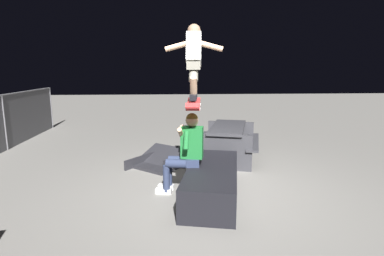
{
  "coord_description": "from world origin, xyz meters",
  "views": [
    {
      "loc": [
        -4.73,
        0.57,
        1.97
      ],
      "look_at": [
        -0.01,
        0.25,
        1.07
      ],
      "focal_mm": 28.91,
      "sensor_mm": 36.0,
      "label": 1
    }
  ],
  "objects": [
    {
      "name": "ground_plane",
      "position": [
        0.0,
        0.0,
        0.0
      ],
      "size": [
        40.0,
        40.0,
        0.0
      ],
      "primitive_type": "plane",
      "color": "gray"
    },
    {
      "name": "ledge_box_main",
      "position": [
        -0.14,
        -0.06,
        0.23
      ],
      "size": [
        2.17,
        1.17,
        0.47
      ],
      "primitive_type": "cube",
      "rotation": [
        0.0,
        0.0,
        -0.21
      ],
      "color": "black",
      "rests_on": "ground"
    },
    {
      "name": "person_sitting_on_ledge",
      "position": [
        0.01,
        0.35,
        0.72
      ],
      "size": [
        0.59,
        0.78,
        1.3
      ],
      "color": "#2D3856",
      "rests_on": "ground"
    },
    {
      "name": "skateboard",
      "position": [
        -0.02,
        0.22,
        1.45
      ],
      "size": [
        1.03,
        0.31,
        0.14
      ],
      "color": "#B72D2D"
    },
    {
      "name": "kicker_ramp",
      "position": [
        1.51,
        0.83,
        0.07
      ],
      "size": [
        1.38,
        1.38,
        0.41
      ],
      "color": "#28282D",
      "rests_on": "ground"
    },
    {
      "name": "picnic_table_back",
      "position": [
        1.84,
        -0.67,
        0.5
      ],
      "size": [
        2.0,
        1.75,
        0.75
      ],
      "color": "#38383D",
      "rests_on": "ground"
    },
    {
      "name": "skater_airborne",
      "position": [
        0.03,
        0.22,
        2.14
      ],
      "size": [
        0.63,
        0.89,
        1.12
      ],
      "color": "black"
    }
  ]
}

